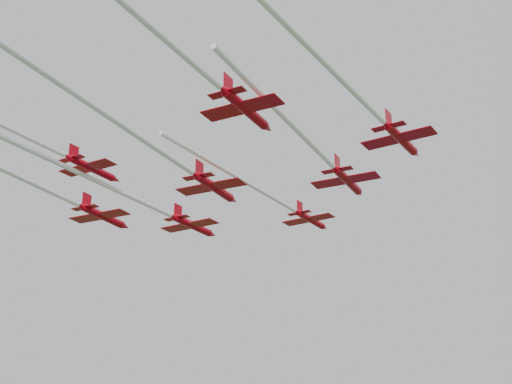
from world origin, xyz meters
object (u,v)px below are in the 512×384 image
(jet_lead, at_px, (282,203))
(jet_row4_right, at_px, (145,22))
(jet_row2_right, at_px, (325,159))
(jet_row3_left, at_px, (14,175))
(jet_row3_right, at_px, (357,95))
(jet_row2_left, at_px, (149,205))
(jet_row3_mid, at_px, (151,145))

(jet_lead, relative_size, jet_row4_right, 0.63)
(jet_lead, bearing_deg, jet_row2_right, -40.84)
(jet_row3_left, height_order, jet_row3_right, jet_row3_right)
(jet_row3_left, xyz_separation_m, jet_row3_right, (44.25, -5.99, 1.50))
(jet_lead, distance_m, jet_row2_left, 20.98)
(jet_row2_right, relative_size, jet_row3_mid, 0.74)
(jet_row2_right, height_order, jet_row3_mid, jet_row2_right)
(jet_row3_left, height_order, jet_row4_right, jet_row4_right)
(jet_row2_left, bearing_deg, jet_row3_right, -17.49)
(jet_lead, distance_m, jet_row2_right, 17.26)
(jet_row3_mid, relative_size, jet_row4_right, 0.88)
(jet_row3_left, distance_m, jet_row4_right, 36.79)
(jet_lead, xyz_separation_m, jet_row2_right, (9.36, -14.50, 0.18))
(jet_row2_left, distance_m, jet_row3_mid, 19.85)
(jet_row3_right, bearing_deg, jet_row3_left, -171.78)
(jet_row3_mid, bearing_deg, jet_row2_left, 124.59)
(jet_lead, xyz_separation_m, jet_row4_right, (0.22, -51.01, -1.12))
(jet_row2_right, xyz_separation_m, jet_row4_right, (-9.15, -36.51, -1.31))
(jet_row2_right, relative_size, jet_row3_right, 0.87)
(jet_lead, distance_m, jet_row3_right, 37.27)
(jet_row3_mid, xyz_separation_m, jet_row3_right, (24.01, -2.34, 1.53))
(jet_row2_right, height_order, jet_row3_left, jet_row2_right)
(jet_row2_left, relative_size, jet_row4_right, 0.70)
(jet_lead, distance_m, jet_row4_right, 51.02)
(jet_lead, height_order, jet_row2_right, jet_row2_right)
(jet_row2_left, distance_m, jet_row4_right, 41.28)
(jet_row2_right, height_order, jet_row4_right, jet_row2_right)
(jet_lead, xyz_separation_m, jet_row3_mid, (-7.81, -31.18, -3.09))
(jet_row2_left, xyz_separation_m, jet_row3_mid, (8.22, -18.06, 0.21))
(jet_row3_right, bearing_deg, jet_lead, 131.72)
(jet_lead, bearing_deg, jet_row3_mid, -87.75)
(jet_lead, height_order, jet_row3_mid, jet_lead)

